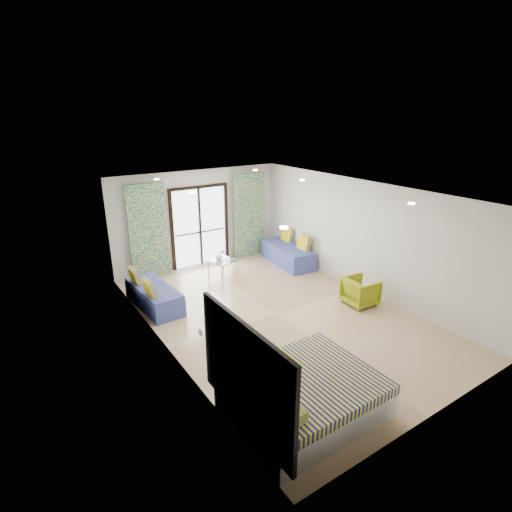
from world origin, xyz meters
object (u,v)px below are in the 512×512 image
coffee_table (222,262)px  armchair (361,290)px  bed (302,395)px  daybed_left (153,296)px  daybed_right (288,254)px

coffee_table → armchair: bearing=-61.8°
bed → daybed_left: (-0.64, 4.48, -0.03)m
daybed_left → bed: bearing=-85.6°
coffee_table → armchair: coffee_table is taller
daybed_right → coffee_table: bearing=178.0°
bed → daybed_right: size_ratio=1.05×
armchair → daybed_right: bearing=-0.2°
coffee_table → armchair: (1.78, -3.31, -0.02)m
daybed_left → armchair: bearing=-35.5°
daybed_right → daybed_left: bearing=-166.3°
daybed_left → armchair: 4.71m
daybed_left → coffee_table: size_ratio=2.40×
daybed_right → armchair: daybed_right is taller
bed → coffee_table: (1.59, 5.31, 0.06)m
daybed_left → armchair: (4.00, -2.48, 0.08)m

